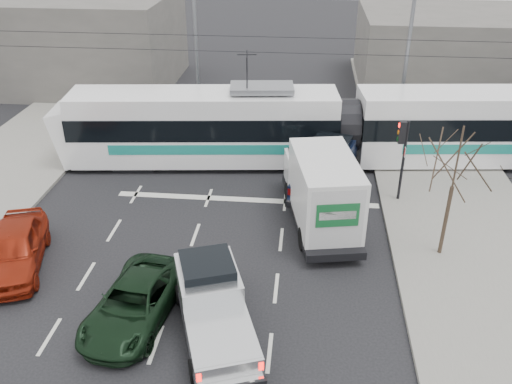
# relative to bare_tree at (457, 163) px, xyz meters

# --- Properties ---
(ground) EXTENTS (120.00, 120.00, 0.00)m
(ground) POSITION_rel_bare_tree_xyz_m (-7.60, -2.50, -3.79)
(ground) COLOR black
(ground) RESTS_ON ground
(sidewalk_right) EXTENTS (6.00, 60.00, 0.15)m
(sidewalk_right) POSITION_rel_bare_tree_xyz_m (1.40, -2.50, -3.72)
(sidewalk_right) COLOR gray
(sidewalk_right) RESTS_ON ground
(rails) EXTENTS (60.00, 1.60, 0.03)m
(rails) POSITION_rel_bare_tree_xyz_m (-7.60, 7.50, -3.78)
(rails) COLOR #33302D
(rails) RESTS_ON ground
(building_left) EXTENTS (14.00, 10.00, 6.00)m
(building_left) POSITION_rel_bare_tree_xyz_m (-21.60, 19.50, -0.79)
(building_left) COLOR #67615D
(building_left) RESTS_ON ground
(building_right) EXTENTS (12.00, 10.00, 5.00)m
(building_right) POSITION_rel_bare_tree_xyz_m (4.40, 21.50, -1.29)
(building_right) COLOR #67615D
(building_right) RESTS_ON ground
(bare_tree) EXTENTS (2.40, 2.40, 5.00)m
(bare_tree) POSITION_rel_bare_tree_xyz_m (0.00, 0.00, 0.00)
(bare_tree) COLOR #47382B
(bare_tree) RESTS_ON ground
(traffic_signal) EXTENTS (0.44, 0.44, 3.60)m
(traffic_signal) POSITION_rel_bare_tree_xyz_m (-1.13, 4.00, -1.05)
(traffic_signal) COLOR black
(traffic_signal) RESTS_ON ground
(street_lamp_near) EXTENTS (2.38, 0.25, 9.00)m
(street_lamp_near) POSITION_rel_bare_tree_xyz_m (-0.29, 11.50, 1.32)
(street_lamp_near) COLOR slate
(street_lamp_near) RESTS_ON ground
(street_lamp_far) EXTENTS (2.38, 0.25, 9.00)m
(street_lamp_far) POSITION_rel_bare_tree_xyz_m (-11.79, 13.50, 1.32)
(street_lamp_far) COLOR slate
(street_lamp_far) RESTS_ON ground
(catenary) EXTENTS (60.00, 0.20, 7.00)m
(catenary) POSITION_rel_bare_tree_xyz_m (-7.60, 7.50, 0.09)
(catenary) COLOR black
(catenary) RESTS_ON ground
(tram) EXTENTS (26.75, 5.43, 5.43)m
(tram) POSITION_rel_bare_tree_xyz_m (-3.21, 7.78, -1.86)
(tram) COLOR white
(tram) RESTS_ON ground
(silver_pickup) EXTENTS (3.54, 5.74, 1.98)m
(silver_pickup) POSITION_rel_bare_tree_xyz_m (-7.73, -4.54, -2.81)
(silver_pickup) COLOR black
(silver_pickup) RESTS_ON ground
(box_truck) EXTENTS (3.33, 6.63, 3.16)m
(box_truck) POSITION_rel_bare_tree_xyz_m (-4.42, 1.77, -2.23)
(box_truck) COLOR black
(box_truck) RESTS_ON ground
(navy_pickup) EXTENTS (3.22, 5.53, 2.20)m
(navy_pickup) POSITION_rel_bare_tree_xyz_m (-4.15, 4.82, -2.71)
(navy_pickup) COLOR black
(navy_pickup) RESTS_ON ground
(green_car) EXTENTS (2.77, 4.91, 1.29)m
(green_car) POSITION_rel_bare_tree_xyz_m (-10.19, -4.45, -3.15)
(green_car) COLOR black
(green_car) RESTS_ON ground
(red_car) EXTENTS (3.12, 5.00, 1.59)m
(red_car) POSITION_rel_bare_tree_xyz_m (-15.23, -2.19, -3.00)
(red_car) COLOR maroon
(red_car) RESTS_ON ground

